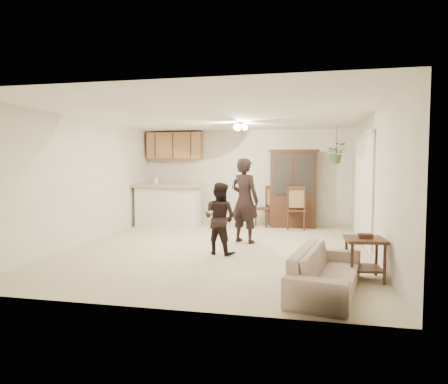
% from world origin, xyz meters
% --- Properties ---
extents(floor, '(6.50, 6.50, 0.00)m').
position_xyz_m(floor, '(0.00, 0.00, 0.00)').
color(floor, '#BDAD8F').
rests_on(floor, ground).
extents(ceiling, '(5.50, 6.50, 0.02)m').
position_xyz_m(ceiling, '(0.00, 0.00, 2.50)').
color(ceiling, white).
rests_on(ceiling, wall_back).
extents(wall_back, '(5.50, 0.02, 2.50)m').
position_xyz_m(wall_back, '(0.00, 3.25, 1.25)').
color(wall_back, beige).
rests_on(wall_back, ground).
extents(wall_front, '(5.50, 0.02, 2.50)m').
position_xyz_m(wall_front, '(0.00, -3.25, 1.25)').
color(wall_front, beige).
rests_on(wall_front, ground).
extents(wall_left, '(0.02, 6.50, 2.50)m').
position_xyz_m(wall_left, '(-2.75, 0.00, 1.25)').
color(wall_left, beige).
rests_on(wall_left, ground).
extents(wall_right, '(0.02, 6.50, 2.50)m').
position_xyz_m(wall_right, '(2.75, 0.00, 1.25)').
color(wall_right, beige).
rests_on(wall_right, ground).
extents(breakfast_bar, '(1.60, 0.55, 1.00)m').
position_xyz_m(breakfast_bar, '(-1.85, 2.35, 0.50)').
color(breakfast_bar, silver).
rests_on(breakfast_bar, floor).
extents(bar_top, '(1.75, 0.70, 0.08)m').
position_xyz_m(bar_top, '(-1.85, 2.35, 1.05)').
color(bar_top, tan).
rests_on(bar_top, breakfast_bar).
extents(upper_cabinets, '(1.50, 0.34, 0.70)m').
position_xyz_m(upper_cabinets, '(-1.90, 3.07, 2.10)').
color(upper_cabinets, '#9B6F43').
rests_on(upper_cabinets, wall_back).
extents(vertical_blinds, '(0.06, 2.30, 2.10)m').
position_xyz_m(vertical_blinds, '(2.71, 0.90, 1.10)').
color(vertical_blinds, white).
rests_on(vertical_blinds, wall_right).
extents(ceiling_fixture, '(0.36, 0.36, 0.20)m').
position_xyz_m(ceiling_fixture, '(0.20, 1.20, 2.40)').
color(ceiling_fixture, '#FFF0BF').
rests_on(ceiling_fixture, ceiling).
extents(hanging_plant, '(0.43, 0.37, 0.48)m').
position_xyz_m(hanging_plant, '(2.30, 2.40, 1.85)').
color(hanging_plant, '#335622').
rests_on(hanging_plant, ceiling).
extents(plant_cord, '(0.01, 0.01, 0.65)m').
position_xyz_m(plant_cord, '(2.30, 2.40, 2.17)').
color(plant_cord, black).
rests_on(plant_cord, ceiling).
extents(sofa, '(1.06, 1.98, 0.73)m').
position_xyz_m(sofa, '(1.89, -2.23, 0.37)').
color(sofa, beige).
rests_on(sofa, floor).
extents(adult, '(0.78, 0.66, 1.80)m').
position_xyz_m(adult, '(0.40, 0.66, 0.90)').
color(adult, black).
rests_on(adult, floor).
extents(child, '(0.79, 0.70, 1.35)m').
position_xyz_m(child, '(0.12, -0.46, 0.68)').
color(child, black).
rests_on(child, floor).
extents(china_hutch, '(1.28, 0.58, 1.96)m').
position_xyz_m(china_hutch, '(1.28, 2.93, 0.97)').
color(china_hutch, '#381F14').
rests_on(china_hutch, floor).
extents(side_table, '(0.57, 0.57, 0.64)m').
position_xyz_m(side_table, '(2.43, -1.59, 0.30)').
color(side_table, '#381F14').
rests_on(side_table, floor).
extents(chair_bar, '(0.51, 0.51, 1.09)m').
position_xyz_m(chair_bar, '(-2.07, 2.50, 0.31)').
color(chair_bar, '#381F14').
rests_on(chair_bar, floor).
extents(chair_hutch_left, '(0.64, 0.64, 1.03)m').
position_xyz_m(chair_hutch_left, '(0.61, 2.89, 0.29)').
color(chair_hutch_left, '#381F14').
rests_on(chair_hutch_left, floor).
extents(chair_hutch_right, '(0.49, 0.49, 1.07)m').
position_xyz_m(chair_hutch_right, '(1.40, 2.56, 0.30)').
color(chair_hutch_right, '#381F14').
rests_on(chair_hutch_right, floor).
extents(controller_adult, '(0.10, 0.16, 0.05)m').
position_xyz_m(controller_adult, '(0.23, 0.29, 1.33)').
color(controller_adult, white).
rests_on(controller_adult, adult).
extents(controller_child, '(0.07, 0.12, 0.03)m').
position_xyz_m(controller_child, '(0.03, -0.74, 0.78)').
color(controller_child, white).
rests_on(controller_child, child).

